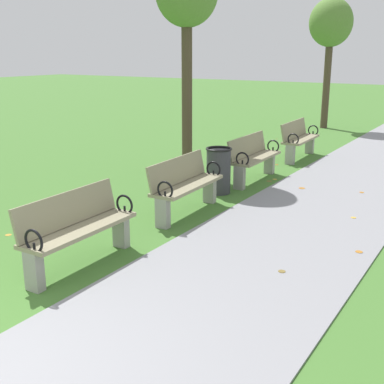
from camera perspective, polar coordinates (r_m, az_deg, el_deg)
park_bench_2 at (r=6.13m, az=-12.96°, el=-3.98°), size 0.50×1.61×0.90m
park_bench_3 at (r=7.90m, az=-0.80°, el=0.88°), size 0.54×1.62×0.90m
park_bench_4 at (r=10.05m, az=7.02°, el=4.00°), size 0.51×1.61×0.90m
park_bench_5 at (r=12.38m, az=12.11°, el=5.99°), size 0.53×1.62×0.90m
tree_2 at (r=17.59m, az=15.56°, el=17.84°), size 1.40×1.40×4.18m
trash_bin at (r=9.11m, az=3.05°, el=2.49°), size 0.48×0.48×0.84m
scattered_leaves at (r=8.98m, az=5.99°, el=-0.50°), size 4.50×13.72×0.02m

